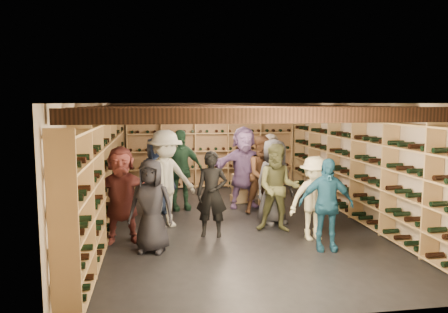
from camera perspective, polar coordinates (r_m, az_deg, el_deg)
ground at (r=8.93m, az=1.59°, el=-8.63°), size 8.00×8.00×0.00m
walls at (r=8.68m, az=1.62°, el=-0.98°), size 5.52×8.02×2.40m
ceiling at (r=8.59m, az=1.64°, el=6.97°), size 5.50×8.00×0.01m
ceiling_joists at (r=8.60m, az=1.64°, el=6.04°), size 5.40×7.12×0.18m
wine_rack_left at (r=8.60m, az=-15.47°, el=-2.14°), size 0.32×7.50×2.15m
wine_rack_right at (r=9.51m, az=17.01°, el=-1.34°), size 0.32×7.50×2.15m
wine_rack_back at (r=12.45m, az=-1.66°, el=0.88°), size 4.70×0.30×2.15m
crate_stack_left at (r=10.68m, az=2.41°, el=-4.14°), size 0.53×0.37×0.68m
crate_stack_right at (r=11.64m, az=5.67°, el=-3.66°), size 0.56×0.43×0.51m
crate_loose at (r=10.36m, az=5.91°, el=-5.97°), size 0.57×0.46×0.17m
person_0 at (r=7.17m, az=-9.47°, el=-6.39°), size 0.85×0.68×1.51m
person_1 at (r=7.88m, az=-1.60°, el=-4.92°), size 0.64×0.50×1.55m
person_2 at (r=8.23m, az=7.06°, el=-4.10°), size 0.95×0.83×1.65m
person_3 at (r=7.86m, az=11.70°, el=-5.36°), size 1.02×0.68×1.48m
person_4 at (r=7.36m, az=13.19°, el=-6.10°), size 0.94×0.51×1.52m
person_5 at (r=7.73m, az=-13.25°, el=-4.88°), size 1.57×0.55×1.68m
person_6 at (r=9.58m, az=-8.82°, el=-2.49°), size 0.94×0.74×1.68m
person_7 at (r=10.04m, az=6.31°, el=-1.92°), size 0.70×0.53×1.71m
person_8 at (r=9.53m, az=5.19°, el=-2.42°), size 0.93×0.78×1.70m
person_9 at (r=8.51m, az=-7.68°, el=-2.93°), size 1.40×1.13×1.89m
person_10 at (r=9.87m, az=-5.81°, el=-1.74°), size 1.13×0.64×1.82m
person_11 at (r=10.06m, az=2.63°, el=-1.39°), size 1.77×0.68×1.87m
person_12 at (r=8.76m, az=6.54°, el=-3.26°), size 0.96×0.78×1.70m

